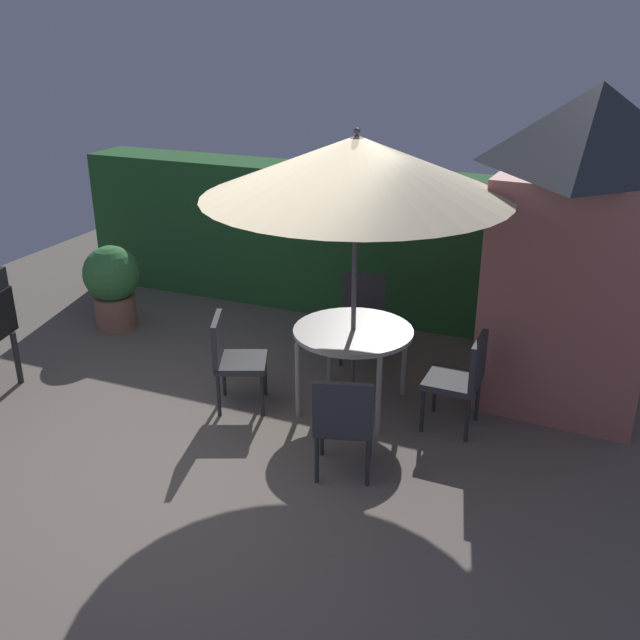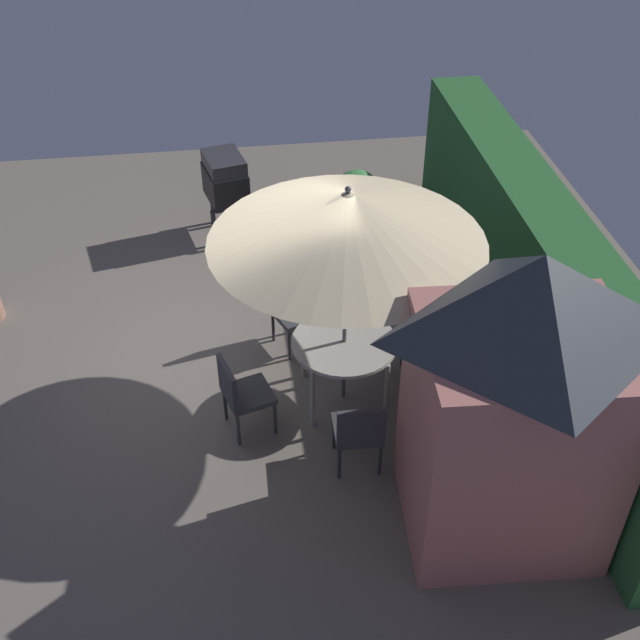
# 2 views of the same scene
# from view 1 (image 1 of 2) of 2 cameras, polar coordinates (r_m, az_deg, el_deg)

# --- Properties ---
(ground_plane) EXTENTS (11.00, 11.00, 0.00)m
(ground_plane) POSITION_cam_1_polar(r_m,az_deg,el_deg) (6.37, -8.09, -10.08)
(ground_plane) COLOR #6B6056
(hedge_backdrop) EXTENTS (7.37, 0.70, 1.76)m
(hedge_backdrop) POSITION_cam_1_polar(r_m,az_deg,el_deg) (8.91, 3.05, 6.07)
(hedge_backdrop) COLOR #28602D
(hedge_backdrop) RESTS_ON ground
(garden_shed) EXTENTS (1.61, 1.84, 2.92)m
(garden_shed) POSITION_cam_1_polar(r_m,az_deg,el_deg) (7.13, 19.79, 5.64)
(garden_shed) COLOR #B26B60
(garden_shed) RESTS_ON ground
(patio_table) EXTENTS (1.10, 1.10, 0.78)m
(patio_table) POSITION_cam_1_polar(r_m,az_deg,el_deg) (6.67, 2.61, -1.31)
(patio_table) COLOR #B2ADA3
(patio_table) RESTS_ON ground
(patio_umbrella) EXTENTS (2.66, 2.66, 2.58)m
(patio_umbrella) POSITION_cam_1_polar(r_m,az_deg,el_deg) (6.20, 2.87, 11.90)
(patio_umbrella) COLOR #4C4C51
(patio_umbrella) RESTS_ON ground
(chair_near_shed) EXTENTS (0.47, 0.47, 0.90)m
(chair_near_shed) POSITION_cam_1_polar(r_m,az_deg,el_deg) (6.49, 11.11, -4.33)
(chair_near_shed) COLOR #38383D
(chair_near_shed) RESTS_ON ground
(chair_far_side) EXTENTS (0.56, 0.57, 0.90)m
(chair_far_side) POSITION_cam_1_polar(r_m,az_deg,el_deg) (7.76, 3.36, 0.70)
(chair_far_side) COLOR #38383D
(chair_far_side) RESTS_ON ground
(chair_toward_hedge) EXTENTS (0.61, 0.61, 0.90)m
(chair_toward_hedge) POSITION_cam_1_polar(r_m,az_deg,el_deg) (6.79, -6.93, -2.79)
(chair_toward_hedge) COLOR #38383D
(chair_toward_hedge) RESTS_ON ground
(chair_toward_house) EXTENTS (0.58, 0.58, 0.90)m
(chair_toward_house) POSITION_cam_1_polar(r_m,az_deg,el_deg) (5.72, 1.88, -7.78)
(chair_toward_house) COLOR #38383D
(chair_toward_house) RESTS_ON ground
(potted_plant_by_grill) EXTENTS (0.66, 0.66, 1.00)m
(potted_plant_by_grill) POSITION_cam_1_polar(r_m,az_deg,el_deg) (8.83, -15.97, 2.83)
(potted_plant_by_grill) COLOR #936651
(potted_plant_by_grill) RESTS_ON ground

